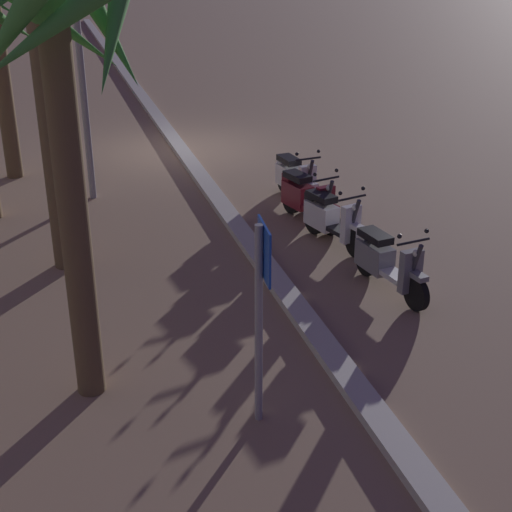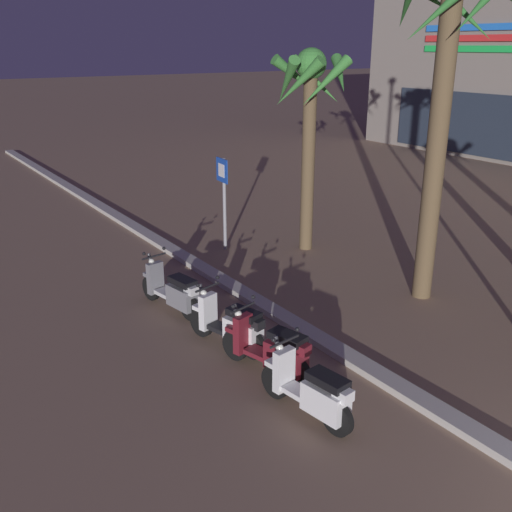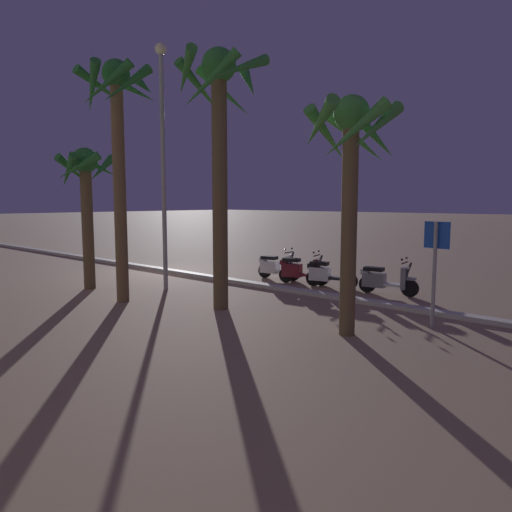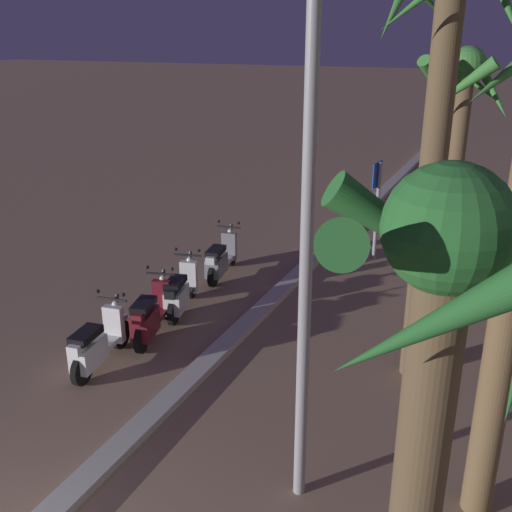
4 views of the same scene
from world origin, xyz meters
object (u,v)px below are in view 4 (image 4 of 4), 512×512
Objects in this scene: palm_tree_mid_walkway at (446,59)px; scooter_white_mid_front at (97,344)px; palm_tree_far_corner at (462,113)px; scooter_maroon_tail_end at (151,315)px; scooter_grey_mid_centre at (221,259)px; crossing_sign at (377,199)px; street_lamp at (311,103)px; scooter_white_mid_rear at (181,292)px; palm_tree_near_sign at (437,348)px.

scooter_white_mid_front is at bearing -66.49° from palm_tree_mid_walkway.
scooter_white_mid_front is 8.20m from palm_tree_far_corner.
palm_tree_mid_walkway reaches higher than scooter_maroon_tail_end.
scooter_grey_mid_centre is 5.91m from palm_tree_far_corner.
palm_tree_far_corner is (-1.57, 4.65, 3.30)m from scooter_grey_mid_centre.
palm_tree_far_corner is 0.75× the size of palm_tree_mid_walkway.
street_lamp is at bearing 8.08° from crossing_sign.
scooter_white_mid_rear is at bearing 176.41° from scooter_white_mid_front.
palm_tree_far_corner is 0.65× the size of street_lamp.
scooter_grey_mid_centre is at bearing -175.87° from scooter_white_mid_rear.
scooter_white_mid_rear is 2.37m from scooter_white_mid_front.
palm_tree_near_sign reaches higher than scooter_maroon_tail_end.
palm_tree_far_corner is at bearing 108.62° from scooter_grey_mid_centre.
crossing_sign is 0.53× the size of palm_tree_near_sign.
scooter_white_mid_rear is at bearing -135.74° from palm_tree_near_sign.
scooter_white_mid_rear is 1.12m from scooter_maroon_tail_end.
palm_tree_near_sign is at bearing 44.26° from scooter_white_mid_rear.
street_lamp is at bearing -5.05° from palm_tree_far_corner.
scooter_white_mid_front is (1.25, -0.21, -0.01)m from scooter_maroon_tail_end.
street_lamp reaches higher than crossing_sign.
palm_tree_far_corner is (1.13, 1.81, 2.24)m from crossing_sign.
palm_tree_near_sign is at bearing 50.33° from scooter_maroon_tail_end.
scooter_white_mid_front is at bearing -9.41° from scooter_maroon_tail_end.
scooter_white_mid_front is 7.09m from palm_tree_near_sign.
scooter_grey_mid_centre is 1.05× the size of scooter_white_mid_rear.
scooter_white_mid_rear and scooter_maroon_tail_end have the same top height.
scooter_white_mid_rear is 5.48m from crossing_sign.
scooter_grey_mid_centre is 0.77× the size of crossing_sign.
crossing_sign is (-4.66, 2.69, 1.05)m from scooter_white_mid_rear.
scooter_grey_mid_centre is 8.05m from street_lamp.
palm_tree_near_sign reaches higher than scooter_white_mid_rear.
scooter_maroon_tail_end is at bearing -24.52° from crossing_sign.
scooter_grey_mid_centre is at bearing 179.90° from scooter_white_mid_front.
palm_tree_mid_walkway is (0.30, 4.61, 4.45)m from scooter_white_mid_rear.
palm_tree_mid_walkway is at bearing 1.54° from palm_tree_far_corner.
palm_tree_near_sign reaches higher than crossing_sign.
street_lamp reaches higher than scooter_maroon_tail_end.
scooter_grey_mid_centre is 6.89m from palm_tree_mid_walkway.
crossing_sign is (-7.03, 2.84, 1.05)m from scooter_white_mid_front.
palm_tree_mid_walkway is at bearing 113.51° from scooter_white_mid_front.
palm_tree_mid_walkway is (4.96, 1.91, 3.40)m from crossing_sign.
scooter_white_mid_rear is 1.00× the size of scooter_white_mid_front.
street_lamp is (7.17, -0.63, 0.85)m from palm_tree_far_corner.
palm_tree_far_corner is at bearing 128.03° from scooter_white_mid_rear.
street_lamp reaches higher than palm_tree_far_corner.
scooter_grey_mid_centre is at bearing -71.38° from palm_tree_far_corner.
palm_tree_far_corner is at bearing 58.00° from crossing_sign.
scooter_white_mid_rear and scooter_white_mid_front have the same top height.
scooter_maroon_tail_end and scooter_white_mid_front have the same top height.
palm_tree_far_corner reaches higher than palm_tree_near_sign.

